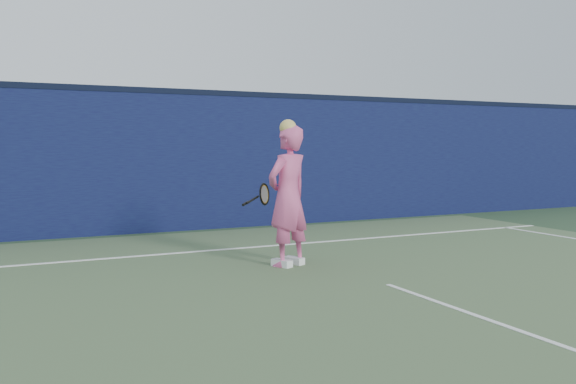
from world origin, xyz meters
TOP-DOWN VIEW (x-y plane):
  - ground at (0.00, 0.00)m, footprint 80.00×80.00m
  - backstop_wall at (0.00, 6.50)m, footprint 24.00×0.40m
  - wall_cap at (0.00, 6.50)m, footprint 24.00×0.42m
  - player at (-0.52, 2.50)m, footprint 0.78×0.66m
  - racket at (-0.70, 2.92)m, footprint 0.52×0.32m
  - court_lines at (0.00, -0.33)m, footprint 11.00×12.04m

SIDE VIEW (x-z plane):
  - ground at x=0.00m, z-range 0.00..0.00m
  - court_lines at x=0.00m, z-range 0.01..0.01m
  - racket at x=-0.70m, z-range 0.75..1.06m
  - player at x=-0.52m, z-range -0.03..1.87m
  - backstop_wall at x=0.00m, z-range 0.00..2.50m
  - wall_cap at x=0.00m, z-range 2.50..2.60m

